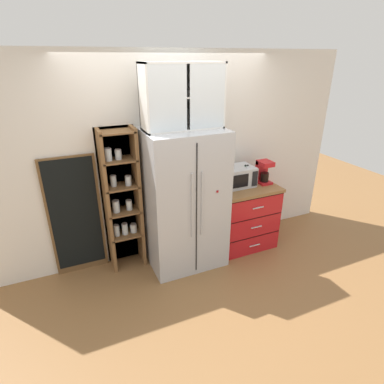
% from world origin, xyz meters
% --- Properties ---
extents(ground_plane, '(10.59, 10.59, 0.00)m').
position_xyz_m(ground_plane, '(0.00, 0.00, 0.00)').
color(ground_plane, olive).
extents(wall_back_cream, '(4.90, 0.10, 2.55)m').
position_xyz_m(wall_back_cream, '(0.00, 0.40, 1.27)').
color(wall_back_cream, silver).
rests_on(wall_back_cream, ground).
extents(refrigerator, '(0.92, 0.73, 1.72)m').
position_xyz_m(refrigerator, '(0.00, -0.00, 0.86)').
color(refrigerator, '#B7BABF').
rests_on(refrigerator, ground).
extents(pantry_shelf_column, '(0.45, 0.31, 1.75)m').
position_xyz_m(pantry_shelf_column, '(-0.71, 0.27, 0.90)').
color(pantry_shelf_column, brown).
rests_on(pantry_shelf_column, ground).
extents(counter_cabinet, '(0.82, 0.66, 0.88)m').
position_xyz_m(counter_cabinet, '(0.89, 0.04, 0.44)').
color(counter_cabinet, red).
rests_on(counter_cabinet, ground).
extents(microwave, '(0.44, 0.33, 0.26)m').
position_xyz_m(microwave, '(0.78, 0.09, 1.01)').
color(microwave, '#B7BABF').
rests_on(microwave, counter_cabinet).
extents(coffee_maker, '(0.17, 0.20, 0.31)m').
position_xyz_m(coffee_maker, '(1.17, 0.04, 1.04)').
color(coffee_maker, red).
rests_on(coffee_maker, counter_cabinet).
extents(mug_red, '(0.12, 0.08, 0.10)m').
position_xyz_m(mug_red, '(0.89, 0.06, 0.93)').
color(mug_red, red).
rests_on(mug_red, counter_cabinet).
extents(bottle_clear, '(0.07, 0.07, 0.30)m').
position_xyz_m(bottle_clear, '(0.89, 0.02, 1.02)').
color(bottle_clear, silver).
rests_on(bottle_clear, counter_cabinet).
extents(bottle_green, '(0.06, 0.06, 0.28)m').
position_xyz_m(bottle_green, '(0.89, 0.07, 1.01)').
color(bottle_green, '#285B33').
rests_on(bottle_green, counter_cabinet).
extents(upper_cabinet, '(0.88, 0.32, 0.69)m').
position_xyz_m(upper_cabinet, '(-0.00, 0.05, 2.06)').
color(upper_cabinet, silver).
rests_on(upper_cabinet, refrigerator).
extents(chalkboard_menu, '(0.60, 0.04, 1.47)m').
position_xyz_m(chalkboard_menu, '(-1.25, 0.33, 0.74)').
color(chalkboard_menu, brown).
rests_on(chalkboard_menu, ground).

